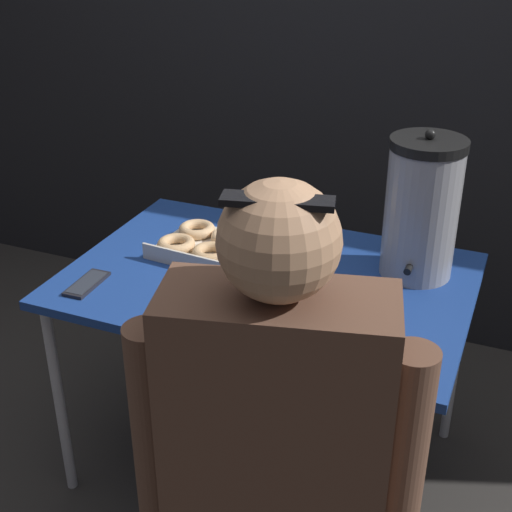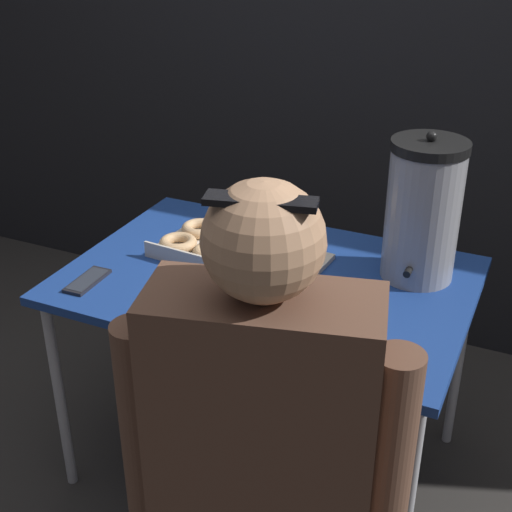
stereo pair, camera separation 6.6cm
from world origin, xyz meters
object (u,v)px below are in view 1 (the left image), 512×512
object	(u,v)px
donut_box	(233,252)
person_seated	(275,486)
cell_phone	(87,284)
coffee_urn	(422,208)

from	to	relation	value
donut_box	person_seated	size ratio (longest dim) A/B	0.42
donut_box	person_seated	bearing A→B (deg)	-55.46
person_seated	cell_phone	bearing A→B (deg)	-43.54
cell_phone	person_seated	xyz separation A→B (m)	(0.76, -0.44, -0.10)
donut_box	person_seated	distance (m)	0.88
coffee_urn	cell_phone	size ratio (longest dim) A/B	2.75
cell_phone	coffee_urn	bearing A→B (deg)	25.36
donut_box	person_seated	world-z (taller)	person_seated
cell_phone	person_seated	size ratio (longest dim) A/B	0.12
donut_box	cell_phone	distance (m)	0.45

